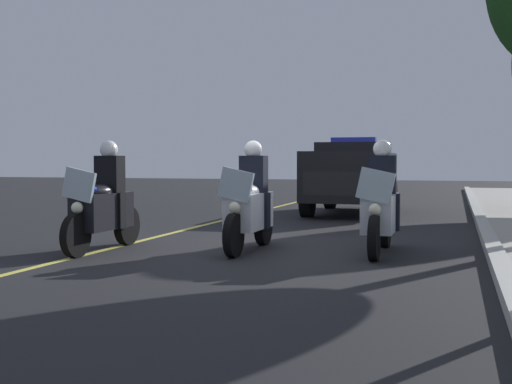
{
  "coord_description": "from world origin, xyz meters",
  "views": [
    {
      "loc": [
        9.54,
        3.04,
        1.37
      ],
      "look_at": [
        -0.09,
        0.0,
        0.9
      ],
      "focal_mm": 44.31,
      "sensor_mm": 36.0,
      "label": 1
    }
  ],
  "objects_px": {
    "police_motorcycle_lead_right": "(250,206)",
    "police_motorcycle_trailing": "(380,207)",
    "police_suv": "(353,174)",
    "police_motorcycle_lead_left": "(103,206)"
  },
  "relations": [
    {
      "from": "police_motorcycle_lead_right",
      "to": "police_motorcycle_trailing",
      "type": "height_order",
      "value": "same"
    },
    {
      "from": "police_motorcycle_lead_right",
      "to": "police_motorcycle_trailing",
      "type": "distance_m",
      "value": 2.0
    },
    {
      "from": "police_motorcycle_lead_left",
      "to": "police_suv",
      "type": "xyz_separation_m",
      "value": [
        -8.43,
        2.57,
        0.37
      ]
    },
    {
      "from": "police_suv",
      "to": "police_motorcycle_trailing",
      "type": "bearing_deg",
      "value": 11.92
    },
    {
      "from": "police_suv",
      "to": "police_motorcycle_lead_right",
      "type": "bearing_deg",
      "value": -2.97
    },
    {
      "from": "police_motorcycle_lead_left",
      "to": "police_motorcycle_trailing",
      "type": "height_order",
      "value": "same"
    },
    {
      "from": "police_motorcycle_lead_right",
      "to": "police_motorcycle_trailing",
      "type": "bearing_deg",
      "value": 97.97
    },
    {
      "from": "police_motorcycle_lead_left",
      "to": "police_motorcycle_lead_right",
      "type": "relative_size",
      "value": 1.0
    },
    {
      "from": "police_motorcycle_lead_right",
      "to": "police_suv",
      "type": "xyz_separation_m",
      "value": [
        -7.73,
        0.4,
        0.37
      ]
    },
    {
      "from": "police_motorcycle_trailing",
      "to": "police_suv",
      "type": "height_order",
      "value": "police_suv"
    }
  ]
}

